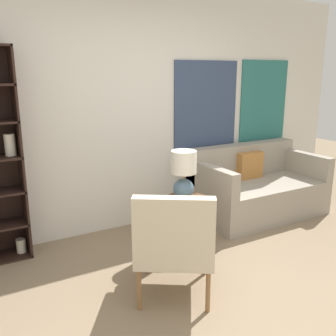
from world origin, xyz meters
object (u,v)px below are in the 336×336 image
Objects in this scene: side_table at (186,204)px; table_lamp at (184,173)px; armchair at (174,240)px; couch at (256,189)px.

table_lamp is (-0.02, 0.02, 0.34)m from side_table.
side_table is at bearing -47.41° from table_lamp.
armchair reaches higher than couch.
armchair is 2.20m from couch.
couch is at bearing 30.99° from armchair.
table_lamp reaches higher than couch.
table_lamp is at bearing 132.59° from side_table.
couch is 3.20× the size of side_table.
couch is at bearing 14.35° from table_lamp.
couch is 1.33m from side_table.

